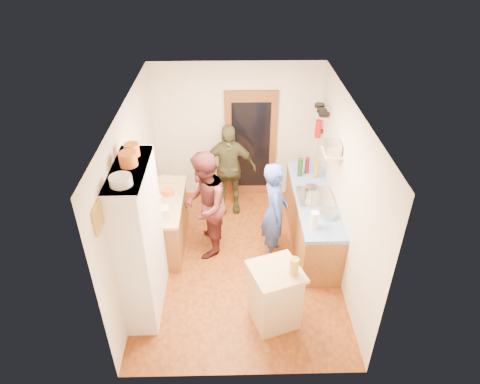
{
  "coord_description": "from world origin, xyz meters",
  "views": [
    {
      "loc": [
        -0.1,
        -5.08,
        4.68
      ],
      "look_at": [
        0.01,
        0.15,
        1.22
      ],
      "focal_mm": 32.0,
      "sensor_mm": 36.0,
      "label": 1
    }
  ],
  "objects_px": {
    "person_hob": "(277,212)",
    "person_left": "(207,204)",
    "right_counter_base": "(312,220)",
    "hutch_body": "(140,242)",
    "island_base": "(275,297)",
    "person_back": "(229,169)"
  },
  "relations": [
    {
      "from": "island_base",
      "to": "person_left",
      "type": "xyz_separation_m",
      "value": [
        -0.94,
        1.5,
        0.46
      ]
    },
    {
      "from": "person_hob",
      "to": "right_counter_base",
      "type": "bearing_deg",
      "value": -63.48
    },
    {
      "from": "hutch_body",
      "to": "person_back",
      "type": "relative_size",
      "value": 1.29
    },
    {
      "from": "hutch_body",
      "to": "person_hob",
      "type": "bearing_deg",
      "value": 27.37
    },
    {
      "from": "hutch_body",
      "to": "right_counter_base",
      "type": "relative_size",
      "value": 1.0
    },
    {
      "from": "island_base",
      "to": "person_left",
      "type": "bearing_deg",
      "value": 121.97
    },
    {
      "from": "hutch_body",
      "to": "person_left",
      "type": "bearing_deg",
      "value": 54.69
    },
    {
      "from": "person_hob",
      "to": "person_left",
      "type": "height_order",
      "value": "person_left"
    },
    {
      "from": "island_base",
      "to": "hutch_body",
      "type": "bearing_deg",
      "value": 168.16
    },
    {
      "from": "person_hob",
      "to": "person_left",
      "type": "distance_m",
      "value": 1.08
    },
    {
      "from": "person_left",
      "to": "person_back",
      "type": "distance_m",
      "value": 1.16
    },
    {
      "from": "island_base",
      "to": "person_left",
      "type": "distance_m",
      "value": 1.83
    },
    {
      "from": "island_base",
      "to": "person_left",
      "type": "relative_size",
      "value": 0.48
    },
    {
      "from": "island_base",
      "to": "right_counter_base",
      "type": "bearing_deg",
      "value": 65.44
    },
    {
      "from": "person_hob",
      "to": "person_left",
      "type": "bearing_deg",
      "value": 80.02
    },
    {
      "from": "hutch_body",
      "to": "person_hob",
      "type": "distance_m",
      "value": 2.13
    },
    {
      "from": "right_counter_base",
      "to": "person_left",
      "type": "height_order",
      "value": "person_left"
    },
    {
      "from": "person_hob",
      "to": "person_back",
      "type": "bearing_deg",
      "value": 28.59
    },
    {
      "from": "island_base",
      "to": "person_hob",
      "type": "relative_size",
      "value": 0.52
    },
    {
      "from": "hutch_body",
      "to": "person_left",
      "type": "height_order",
      "value": "hutch_body"
    },
    {
      "from": "right_counter_base",
      "to": "person_left",
      "type": "relative_size",
      "value": 1.24
    },
    {
      "from": "person_hob",
      "to": "person_left",
      "type": "relative_size",
      "value": 0.93
    }
  ]
}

